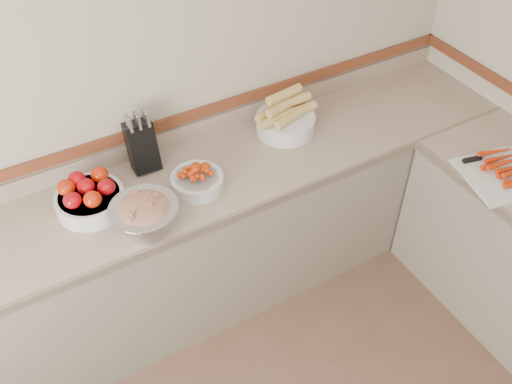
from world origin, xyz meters
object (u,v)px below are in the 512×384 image
cutting_board (512,172)px  rhubarb_bowl (145,216)px  cherry_tomato_bowl (197,179)px  corn_bowl (285,119)px  knife_block (142,145)px  tomato_bowl (89,197)px

cutting_board → rhubarb_bowl: bearing=162.1°
cherry_tomato_bowl → corn_bowl: (0.62, 0.18, 0.03)m
knife_block → corn_bowl: (0.79, -0.10, -0.06)m
cherry_tomato_bowl → tomato_bowl: bearing=166.6°
corn_bowl → rhubarb_bowl: corn_bowl is taller
tomato_bowl → cherry_tomato_bowl: tomato_bowl is taller
cherry_tomato_bowl → rhubarb_bowl: rhubarb_bowl is taller
knife_block → rhubarb_bowl: size_ratio=1.06×
tomato_bowl → corn_bowl: (1.12, 0.06, 0.01)m
rhubarb_bowl → cherry_tomato_bowl: bearing=24.6°
rhubarb_bowl → knife_block: bearing=69.5°
tomato_bowl → cherry_tomato_bowl: bearing=-13.4°
tomato_bowl → cutting_board: tomato_bowl is taller
knife_block → cherry_tomato_bowl: (0.17, -0.28, -0.09)m
cherry_tomato_bowl → cutting_board: size_ratio=0.47×
corn_bowl → cutting_board: 1.19m
corn_bowl → cutting_board: corn_bowl is taller
corn_bowl → cutting_board: bearing=-48.3°
knife_block → corn_bowl: bearing=-7.4°
tomato_bowl → cutting_board: size_ratio=0.59×
tomato_bowl → cutting_board: (1.92, -0.83, -0.05)m
knife_block → rhubarb_bowl: 0.46m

